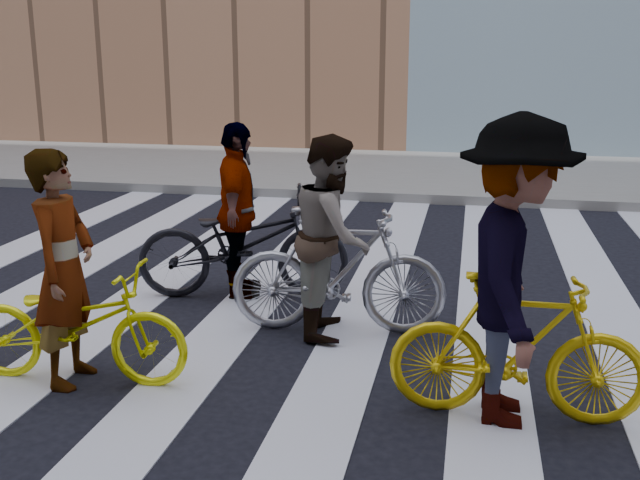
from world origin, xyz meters
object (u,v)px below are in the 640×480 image
(rider_mid, at_px, (332,236))
(bike_dark_rear, at_px, (243,243))
(bike_silver_mid, at_px, (338,271))
(rider_rear, at_px, (237,211))
(bike_yellow_right, at_px, (517,348))
(bike_yellow_left, at_px, (75,324))
(rider_left, at_px, (64,269))
(rider_right, at_px, (514,273))

(rider_mid, bearing_deg, bike_dark_rear, 47.36)
(bike_silver_mid, height_order, rider_rear, rider_rear)
(bike_silver_mid, distance_m, bike_dark_rear, 1.30)
(bike_yellow_right, bearing_deg, bike_yellow_left, 90.80)
(rider_mid, relative_size, rider_rear, 1.00)
(bike_yellow_left, distance_m, bike_dark_rear, 2.17)
(bike_silver_mid, bearing_deg, rider_left, 121.90)
(bike_yellow_left, relative_size, bike_yellow_right, 1.02)
(bike_silver_mid, relative_size, bike_dark_rear, 0.89)
(bike_dark_rear, distance_m, rider_mid, 1.29)
(bike_dark_rear, bearing_deg, rider_rear, 76.90)
(rider_mid, relative_size, rider_right, 0.85)
(bike_yellow_left, bearing_deg, rider_right, -92.45)
(bike_yellow_left, xyz_separation_m, rider_rear, (0.56, 2.09, 0.41))
(bike_yellow_right, distance_m, bike_dark_rear, 3.19)
(rider_right, bearing_deg, bike_silver_mid, 46.19)
(rider_left, bearing_deg, rider_rear, -19.65)
(bike_yellow_right, distance_m, rider_mid, 1.97)
(bike_yellow_left, distance_m, rider_mid, 2.13)
(bike_yellow_right, relative_size, rider_rear, 0.97)
(bike_yellow_left, xyz_separation_m, rider_left, (-0.05, 0.00, 0.41))
(bike_dark_rear, relative_size, rider_left, 1.20)
(bike_yellow_left, relative_size, bike_silver_mid, 0.92)
(bike_yellow_left, distance_m, bike_silver_mid, 2.14)
(rider_rear, bearing_deg, rider_mid, -138.40)
(bike_yellow_left, bearing_deg, bike_dark_rear, -19.65)
(bike_yellow_right, height_order, bike_dark_rear, bike_dark_rear)
(rider_rear, bearing_deg, bike_dark_rear, -103.10)
(bike_yellow_left, height_order, rider_right, rider_right)
(bike_yellow_left, height_order, bike_dark_rear, bike_dark_rear)
(rider_left, relative_size, rider_mid, 1.01)
(bike_yellow_right, relative_size, bike_dark_rear, 0.81)
(rider_left, xyz_separation_m, rider_right, (3.06, 0.05, 0.14))
(bike_silver_mid, relative_size, rider_left, 1.07)
(bike_yellow_left, relative_size, rider_right, 0.84)
(bike_yellow_right, distance_m, rider_rear, 3.25)
(rider_rear, bearing_deg, rider_left, 150.70)
(bike_silver_mid, distance_m, rider_left, 2.19)
(bike_yellow_left, distance_m, rider_rear, 2.20)
(bike_dark_rear, bearing_deg, rider_left, 149.44)
(bike_dark_rear, distance_m, rider_right, 3.18)
(bike_dark_rear, distance_m, rider_rear, 0.32)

